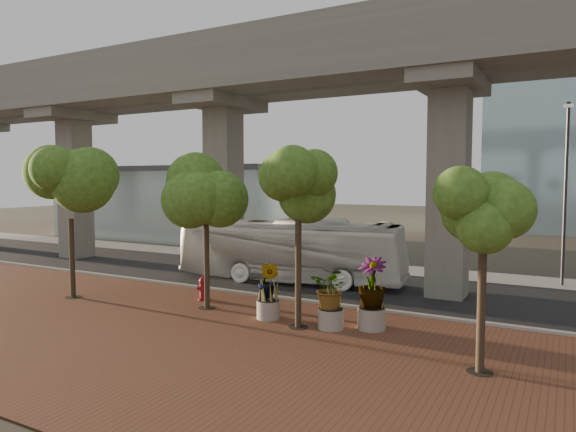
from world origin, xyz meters
The scene contains 18 objects.
ground centered at (0.00, 0.00, 0.00)m, with size 160.00×160.00×0.00m, color #3C372B.
brick_plaza centered at (0.00, -8.00, 0.03)m, with size 70.00×13.00×0.06m, color brown.
asphalt_road centered at (0.00, 2.00, 0.02)m, with size 90.00×8.00×0.04m, color black.
curb_strip centered at (0.00, -2.00, 0.08)m, with size 70.00×0.25×0.16m, color #9F9D94.
far_sidewalk centered at (0.00, 7.50, 0.03)m, with size 90.00×3.00×0.06m, color #9F9D94.
transit_viaduct centered at (0.00, 2.00, 7.29)m, with size 72.00×5.60×12.40m.
station_pavilion centered at (-20.00, 16.00, 3.22)m, with size 23.00×13.00×6.30m.
transit_bus centered at (-1.61, 1.58, 1.60)m, with size 2.69×11.46×3.19m, color white.
fire_hydrant centered at (-2.91, -3.81, 0.56)m, with size 0.52×0.47×1.05m.
planter_front centered at (3.57, -5.06, 1.36)m, with size 1.95×1.95×2.14m.
planter_right centered at (4.82, -4.45, 1.56)m, with size 2.31×2.31×2.47m.
planter_left centered at (1.03, -4.99, 1.34)m, with size 1.91×1.91×2.11m.
street_tree_far_west centered at (-8.21, -6.12, 4.69)m, with size 4.10×4.10×6.52m.
street_tree_near_west centered at (-1.93, -4.82, 4.78)m, with size 3.86×3.86×6.50m.
street_tree_near_east centered at (2.50, -5.45, 5.11)m, with size 3.55×3.55×6.69m.
street_tree_far_east centered at (8.67, -6.83, 4.43)m, with size 3.23×3.23×5.86m.
streetlamp_west centered at (-9.04, 6.01, 5.41)m, with size 0.46×1.34×9.28m.
streetlamp_east centered at (10.44, 6.95, 5.07)m, with size 0.43×1.26×8.69m.
Camera 1 is at (10.59, -20.94, 5.17)m, focal length 32.00 mm.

